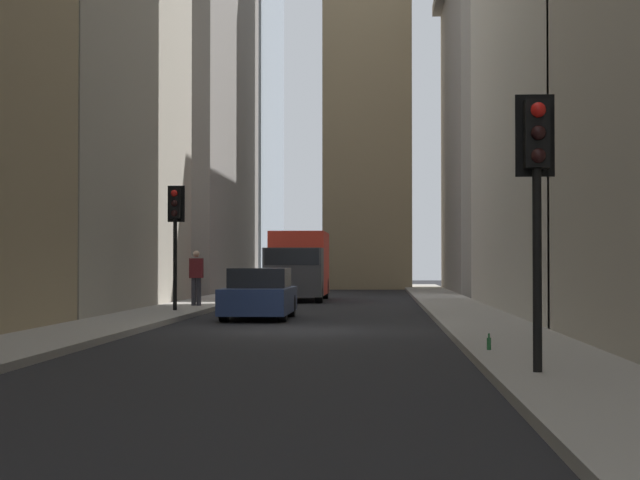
% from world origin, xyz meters
% --- Properties ---
extents(ground_plane, '(135.00, 135.00, 0.00)m').
position_xyz_m(ground_plane, '(0.00, 0.00, 0.00)').
color(ground_plane, black).
extents(sidewalk_right, '(90.00, 2.20, 0.14)m').
position_xyz_m(sidewalk_right, '(0.00, 4.50, 0.07)').
color(sidewalk_right, gray).
rests_on(sidewalk_right, ground_plane).
extents(sidewalk_left, '(90.00, 2.20, 0.14)m').
position_xyz_m(sidewalk_left, '(0.00, -4.50, 0.07)').
color(sidewalk_left, gray).
rests_on(sidewalk_left, ground_plane).
extents(building_left_far, '(15.19, 10.50, 19.23)m').
position_xyz_m(building_left_far, '(30.42, -10.59, 9.63)').
color(building_left_far, gray).
rests_on(building_left_far, ground_plane).
extents(building_right_far, '(18.72, 10.50, 24.19)m').
position_xyz_m(building_right_far, '(31.39, 10.59, 12.11)').
color(building_right_far, gray).
rests_on(building_right_far, ground_plane).
extents(delivery_truck, '(6.46, 2.25, 2.84)m').
position_xyz_m(delivery_truck, '(18.79, 1.40, 1.46)').
color(delivery_truck, red).
rests_on(delivery_truck, ground_plane).
extents(sedan_navy, '(4.30, 1.78, 1.42)m').
position_xyz_m(sedan_navy, '(4.76, 1.40, 0.66)').
color(sedan_navy, navy).
rests_on(sedan_navy, ground_plane).
extents(traffic_light_foreground, '(0.43, 0.52, 3.68)m').
position_xyz_m(traffic_light_foreground, '(-10.37, -4.02, 2.84)').
color(traffic_light_foreground, black).
rests_on(traffic_light_foreground, sidewalk_left).
extents(traffic_light_midblock, '(0.43, 0.52, 3.76)m').
position_xyz_m(traffic_light_midblock, '(6.97, 4.20, 2.90)').
color(traffic_light_midblock, black).
rests_on(traffic_light_midblock, sidewalk_right).
extents(pedestrian, '(0.26, 0.44, 1.83)m').
position_xyz_m(pedestrian, '(10.30, 4.14, 1.14)').
color(pedestrian, '#33333D').
rests_on(pedestrian, sidewalk_right).
extents(discarded_bottle, '(0.07, 0.07, 0.27)m').
position_xyz_m(discarded_bottle, '(-6.89, -3.74, 0.25)').
color(discarded_bottle, '#236033').
rests_on(discarded_bottle, sidewalk_left).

